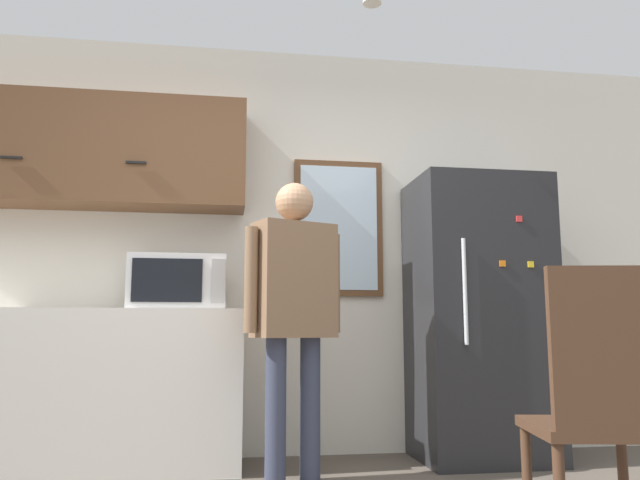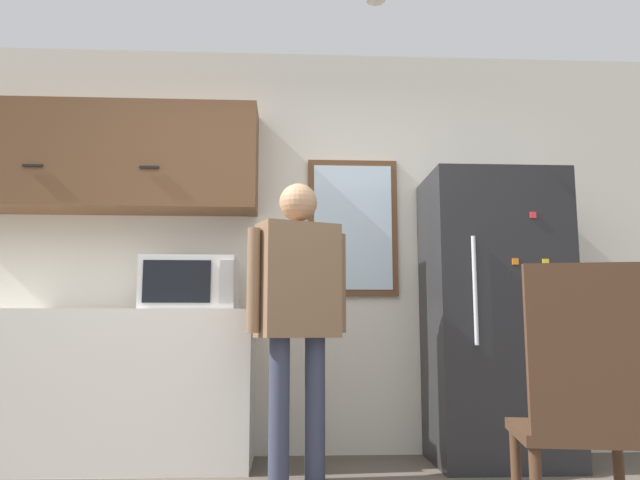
{
  "view_description": "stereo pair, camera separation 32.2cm",
  "coord_description": "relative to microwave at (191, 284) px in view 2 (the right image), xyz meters",
  "views": [
    {
      "loc": [
        -0.31,
        -2.01,
        0.79
      ],
      "look_at": [
        0.18,
        1.14,
        1.25
      ],
      "focal_mm": 35.0,
      "sensor_mm": 36.0,
      "label": 1
    },
    {
      "loc": [
        0.01,
        -2.04,
        0.79
      ],
      "look_at": [
        0.18,
        1.14,
        1.25
      ],
      "focal_mm": 35.0,
      "sensor_mm": 36.0,
      "label": 2
    }
  ],
  "objects": [
    {
      "name": "microwave",
      "position": [
        0.0,
        0.0,
        0.0
      ],
      "size": [
        0.55,
        0.39,
        0.31
      ],
      "color": "white",
      "rests_on": "counter"
    },
    {
      "name": "person",
      "position": [
        0.64,
        -0.4,
        -0.1
      ],
      "size": [
        0.54,
        0.37,
        1.6
      ],
      "rotation": [
        0.0,
        0.0,
        0.38
      ],
      "color": "#33384C",
      "rests_on": "ground_plane"
    },
    {
      "name": "ceiling_light",
      "position": [
        1.08,
        -0.47,
        1.61
      ],
      "size": [
        0.11,
        0.11,
        0.01
      ],
      "color": "white"
    },
    {
      "name": "upper_cabinets",
      "position": [
        -0.62,
        0.15,
        0.82
      ],
      "size": [
        2.01,
        0.35,
        0.69
      ],
      "color": "brown"
    },
    {
      "name": "window",
      "position": [
        1.02,
        0.3,
        0.41
      ],
      "size": [
        0.6,
        0.05,
        0.92
      ],
      "color": "brown"
    },
    {
      "name": "back_wall",
      "position": [
        0.58,
        0.35,
        0.28
      ],
      "size": [
        6.0,
        0.06,
        2.7
      ],
      "color": "silver",
      "rests_on": "ground_plane"
    },
    {
      "name": "counter",
      "position": [
        -0.62,
        0.03,
        -0.61
      ],
      "size": [
        2.01,
        0.57,
        0.91
      ],
      "color": "silver",
      "rests_on": "ground_plane"
    },
    {
      "name": "refrigerator",
      "position": [
        1.86,
        -0.01,
        -0.19
      ],
      "size": [
        0.81,
        0.66,
        1.75
      ],
      "color": "#232326",
      "rests_on": "ground_plane"
    },
    {
      "name": "chair",
      "position": [
        1.6,
        -1.66,
        -0.53
      ],
      "size": [
        0.51,
        0.51,
        1.02
      ],
      "rotation": [
        0.0,
        0.0,
        2.96
      ],
      "color": "#472D1E",
      "rests_on": "ground_plane"
    }
  ]
}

